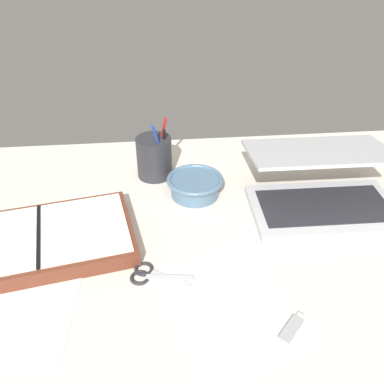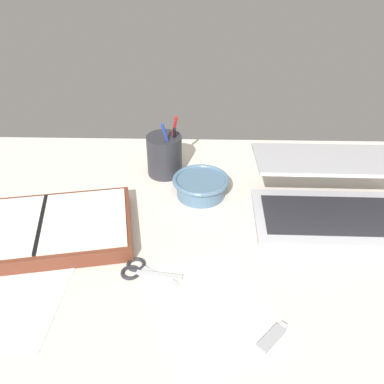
{
  "view_description": "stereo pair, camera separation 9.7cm",
  "coord_description": "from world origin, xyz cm",
  "px_view_note": "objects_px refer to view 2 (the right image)",
  "views": [
    {
      "loc": [
        -9.33,
        -69.17,
        63.53
      ],
      "look_at": [
        -1.64,
        10.49,
        9.0
      ],
      "focal_mm": 40.0,
      "sensor_mm": 36.0,
      "label": 1
    },
    {
      "loc": [
        0.34,
        -69.51,
        63.53
      ],
      "look_at": [
        -1.64,
        10.49,
        9.0
      ],
      "focal_mm": 40.0,
      "sensor_mm": 36.0,
      "label": 2
    }
  ],
  "objects_px": {
    "bowl": "(200,185)",
    "pen_cup": "(163,155)",
    "planner": "(41,229)",
    "scissors": "(138,270)",
    "laptop": "(328,197)"
  },
  "relations": [
    {
      "from": "bowl",
      "to": "pen_cup",
      "type": "xyz_separation_m",
      "value": [
        -0.1,
        0.1,
        0.03
      ]
    },
    {
      "from": "pen_cup",
      "to": "laptop",
      "type": "bearing_deg",
      "value": -24.11
    },
    {
      "from": "laptop",
      "to": "bowl",
      "type": "distance_m",
      "value": 0.31
    },
    {
      "from": "bowl",
      "to": "planner",
      "type": "height_order",
      "value": "bowl"
    },
    {
      "from": "planner",
      "to": "scissors",
      "type": "height_order",
      "value": "planner"
    },
    {
      "from": "pen_cup",
      "to": "planner",
      "type": "relative_size",
      "value": 0.4
    },
    {
      "from": "pen_cup",
      "to": "scissors",
      "type": "bearing_deg",
      "value": -93.59
    },
    {
      "from": "bowl",
      "to": "planner",
      "type": "bearing_deg",
      "value": -153.86
    },
    {
      "from": "bowl",
      "to": "scissors",
      "type": "height_order",
      "value": "bowl"
    },
    {
      "from": "bowl",
      "to": "planner",
      "type": "relative_size",
      "value": 0.34
    },
    {
      "from": "bowl",
      "to": "scissors",
      "type": "relative_size",
      "value": 1.14
    },
    {
      "from": "bowl",
      "to": "pen_cup",
      "type": "height_order",
      "value": "pen_cup"
    },
    {
      "from": "scissors",
      "to": "pen_cup",
      "type": "bearing_deg",
      "value": 105.79
    },
    {
      "from": "laptop",
      "to": "scissors",
      "type": "height_order",
      "value": "laptop"
    },
    {
      "from": "pen_cup",
      "to": "planner",
      "type": "height_order",
      "value": "pen_cup"
    }
  ]
}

